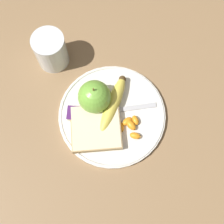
# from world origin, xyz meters

# --- Properties ---
(ground_plane) EXTENTS (3.00, 3.00, 0.00)m
(ground_plane) POSITION_xyz_m (0.00, 0.00, 0.00)
(ground_plane) COLOR olive
(plate) EXTENTS (0.27, 0.27, 0.01)m
(plate) POSITION_xyz_m (0.00, 0.00, 0.01)
(plate) COLOR silver
(plate) RESTS_ON ground_plane
(juice_glass) EXTENTS (0.08, 0.08, 0.10)m
(juice_glass) POSITION_xyz_m (0.17, -0.15, 0.05)
(juice_glass) COLOR silver
(juice_glass) RESTS_ON ground_plane
(apple) EXTENTS (0.08, 0.08, 0.09)m
(apple) POSITION_xyz_m (0.04, -0.03, 0.05)
(apple) COLOR #72B23D
(apple) RESTS_ON plate
(banana) EXTENTS (0.08, 0.16, 0.03)m
(banana) POSITION_xyz_m (0.00, -0.02, 0.03)
(banana) COLOR #E0CC4C
(banana) RESTS_ON plate
(bread_slice) EXTENTS (0.14, 0.13, 0.02)m
(bread_slice) POSITION_xyz_m (0.04, 0.04, 0.02)
(bread_slice) COLOR tan
(bread_slice) RESTS_ON plate
(fork) EXTENTS (0.16, 0.05, 0.00)m
(fork) POSITION_xyz_m (-0.01, -0.01, 0.01)
(fork) COLOR #B2B2B7
(fork) RESTS_ON plate
(jam_packet) EXTENTS (0.04, 0.04, 0.02)m
(jam_packet) POSITION_xyz_m (0.09, 0.01, 0.02)
(jam_packet) COLOR white
(jam_packet) RESTS_ON plate
(orange_segment_0) EXTENTS (0.02, 0.03, 0.02)m
(orange_segment_0) POSITION_xyz_m (-0.02, 0.03, 0.02)
(orange_segment_0) COLOR orange
(orange_segment_0) RESTS_ON plate
(orange_segment_1) EXTENTS (0.03, 0.03, 0.02)m
(orange_segment_1) POSITION_xyz_m (-0.04, 0.02, 0.02)
(orange_segment_1) COLOR orange
(orange_segment_1) RESTS_ON plate
(orange_segment_2) EXTENTS (0.03, 0.02, 0.01)m
(orange_segment_2) POSITION_xyz_m (-0.06, 0.05, 0.02)
(orange_segment_2) COLOR orange
(orange_segment_2) RESTS_ON plate
(orange_segment_3) EXTENTS (0.02, 0.03, 0.01)m
(orange_segment_3) POSITION_xyz_m (-0.06, 0.01, 0.02)
(orange_segment_3) COLOR orange
(orange_segment_3) RESTS_ON plate
(orange_segment_4) EXTENTS (0.03, 0.03, 0.02)m
(orange_segment_4) POSITION_xyz_m (-0.05, 0.03, 0.02)
(orange_segment_4) COLOR orange
(orange_segment_4) RESTS_ON plate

